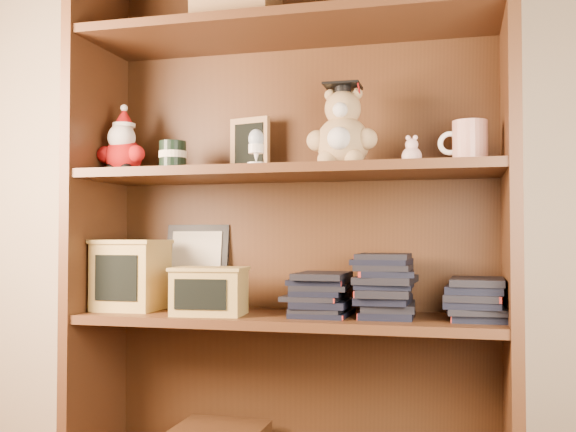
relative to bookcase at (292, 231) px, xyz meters
name	(u,v)px	position (x,y,z in m)	size (l,w,h in m)	color
bookcase	(292,231)	(0.00, 0.00, 0.00)	(1.20, 0.35, 1.60)	#4F2C16
shelf_lower	(288,319)	(0.00, -0.05, -0.24)	(1.14, 0.33, 0.02)	#4F2C16
shelf_upper	(288,173)	(0.00, -0.05, 0.16)	(1.14, 0.33, 0.02)	#4F2C16
santa_plush	(123,147)	(-0.50, -0.06, 0.25)	(0.15, 0.11, 0.21)	#A50F0F
teachers_tin	(173,156)	(-0.34, -0.05, 0.22)	(0.08, 0.08, 0.09)	black
chalkboard_plaque	(250,147)	(-0.14, 0.06, 0.25)	(0.13, 0.09, 0.17)	#9E7547
egg_cup	(256,146)	(-0.07, -0.13, 0.23)	(0.05, 0.05, 0.10)	white
grad_teddy_bear	(342,135)	(0.16, -0.06, 0.26)	(0.19, 0.16, 0.23)	tan
pink_figurine	(412,154)	(0.34, -0.05, 0.20)	(0.05, 0.05, 0.08)	beige
teacher_mug	(469,143)	(0.49, -0.05, 0.23)	(0.13, 0.09, 0.11)	silver
certificate_frame	(197,265)	(-0.32, 0.09, -0.10)	(0.20, 0.05, 0.25)	black
treats_box	(131,274)	(-0.47, -0.05, -0.13)	(0.19, 0.19, 0.20)	#B29249
pencils_box	(209,291)	(-0.20, -0.12, -0.16)	(0.21, 0.16, 0.13)	#B29249
book_stack_left	(319,292)	(0.09, -0.05, -0.16)	(0.14, 0.20, 0.13)	black
book_stack_mid	(387,287)	(0.27, -0.05, -0.15)	(0.14, 0.20, 0.16)	black
book_stack_right	(477,301)	(0.50, -0.05, -0.18)	(0.14, 0.20, 0.10)	black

